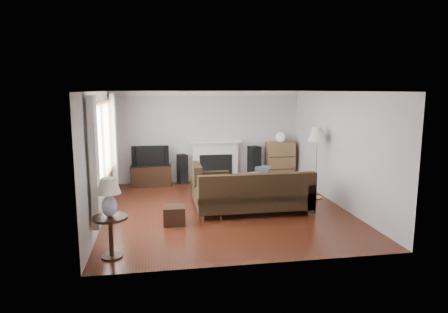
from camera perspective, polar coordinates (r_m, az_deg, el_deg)
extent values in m
cube|color=#4A1D10|center=(8.62, 0.33, -7.56)|extent=(5.10, 5.60, 0.04)
cube|color=white|center=(8.24, 0.35, 9.30)|extent=(5.10, 5.60, 0.04)
cube|color=beige|center=(11.03, -2.11, 2.85)|extent=(5.00, 0.04, 2.50)
cube|color=beige|center=(5.70, 5.09, -3.52)|extent=(5.00, 0.04, 2.50)
cube|color=beige|center=(8.29, -16.94, 0.21)|extent=(0.04, 5.50, 2.50)
cube|color=beige|center=(9.10, 16.05, 1.05)|extent=(0.04, 5.50, 2.50)
cube|color=olive|center=(8.05, -16.87, 2.10)|extent=(0.12, 2.74, 1.54)
cube|color=beige|center=(6.57, -18.02, -0.87)|extent=(0.10, 0.35, 2.10)
cube|color=beige|center=(9.56, -15.40, 2.38)|extent=(0.10, 0.35, 2.10)
cube|color=white|center=(11.04, -1.24, -0.68)|extent=(1.40, 0.26, 1.15)
cube|color=black|center=(10.84, -10.39, -2.70)|extent=(1.06, 0.48, 0.53)
imported|color=black|center=(10.74, -10.48, 0.14)|extent=(0.96, 0.13, 0.55)
cube|color=black|center=(10.90, -5.96, -1.81)|extent=(0.31, 0.33, 0.80)
cube|color=black|center=(11.15, 4.33, -1.04)|extent=(0.35, 0.39, 0.98)
cube|color=brown|center=(11.35, 8.00, -0.66)|extent=(0.79, 0.38, 1.09)
sphere|color=white|center=(11.25, 8.08, 2.74)|extent=(0.27, 0.27, 0.27)
cube|color=black|center=(8.33, 4.25, -5.21)|extent=(2.58, 1.89, 0.83)
cube|color=#8F5F44|center=(9.86, 2.94, -4.02)|extent=(1.30, 0.99, 0.45)
cube|color=black|center=(7.74, -7.10, -8.30)|extent=(0.43, 0.43, 0.35)
cube|color=gold|center=(9.53, 13.05, -0.97)|extent=(0.45, 0.45, 1.67)
cube|color=black|center=(6.40, -15.84, -11.02)|extent=(0.52, 0.52, 0.65)
cube|color=silver|center=(6.21, -16.10, -5.68)|extent=(0.36, 0.36, 0.58)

